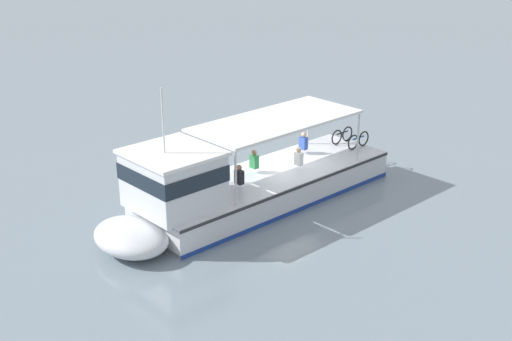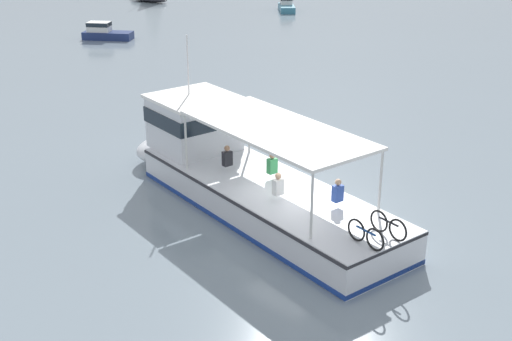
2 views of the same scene
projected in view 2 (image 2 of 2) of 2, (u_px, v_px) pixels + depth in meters
The scene contains 4 objects.
ground_plane at pixel (297, 225), 21.96m from camera, with size 400.00×400.00×0.00m, color gray.
ferry_main at pixel (238, 172), 23.48m from camera, with size 4.31×13.00×5.32m.
motorboat_far_right at pixel (105, 32), 49.66m from camera, with size 3.31×3.59×1.26m.
motorboat_off_stern at pixel (286, 5), 61.73m from camera, with size 3.29×3.60×1.26m.
Camera 2 is at (-14.13, -13.68, 10.01)m, focal length 47.29 mm.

